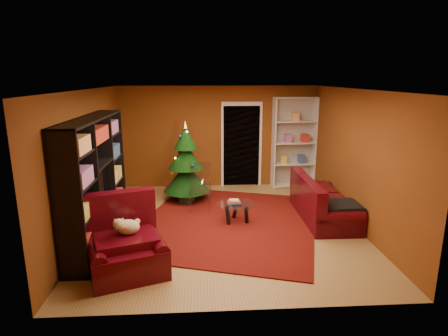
{
  "coord_description": "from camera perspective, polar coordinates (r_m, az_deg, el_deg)",
  "views": [
    {
      "loc": [
        -0.45,
        -6.82,
        2.83
      ],
      "look_at": [
        0.0,
        0.4,
        1.05
      ],
      "focal_mm": 30.0,
      "sensor_mm": 36.0,
      "label": 1
    }
  ],
  "objects": [
    {
      "name": "wall_left",
      "position": [
        7.29,
        -20.02,
        0.86
      ],
      "size": [
        0.05,
        5.5,
        2.6
      ],
      "primitive_type": "cube",
      "color": "brown",
      "rests_on": "ground"
    },
    {
      "name": "gift_box_red",
      "position": [
        9.5,
        -8.18,
        -2.96
      ],
      "size": [
        0.24,
        0.24,
        0.22
      ],
      "primitive_type": "cube",
      "rotation": [
        0.0,
        0.0,
        0.1
      ],
      "color": "maroon",
      "rests_on": "floor"
    },
    {
      "name": "christmas_tree",
      "position": [
        8.61,
        -5.81,
        0.87
      ],
      "size": [
        1.16,
        1.16,
        1.88
      ],
      "primitive_type": null,
      "rotation": [
        0.0,
        0.0,
        -0.11
      ],
      "color": "black",
      "rests_on": "floor"
    },
    {
      "name": "wall_right",
      "position": [
        7.59,
        19.59,
        1.4
      ],
      "size": [
        0.05,
        5.5,
        2.6
      ],
      "primitive_type": "cube",
      "color": "brown",
      "rests_on": "ground"
    },
    {
      "name": "dog",
      "position": [
        5.73,
        -14.4,
        -8.7
      ],
      "size": [
        0.48,
        0.42,
        0.3
      ],
      "primitive_type": null,
      "rotation": [
        0.0,
        0.0,
        0.35
      ],
      "color": "beige",
      "rests_on": "armchair"
    },
    {
      "name": "white_bookshelf",
      "position": [
        9.83,
        10.64,
        3.81
      ],
      "size": [
        1.12,
        0.45,
        2.39
      ],
      "primitive_type": null,
      "rotation": [
        0.0,
        0.0,
        0.05
      ],
      "color": "white",
      "rests_on": "floor"
    },
    {
      "name": "gift_box_green",
      "position": [
        8.68,
        -5.67,
        -4.32
      ],
      "size": [
        0.36,
        0.36,
        0.28
      ],
      "primitive_type": "cube",
      "rotation": [
        0.0,
        0.0,
        -0.36
      ],
      "color": "#235F36",
      "rests_on": "floor"
    },
    {
      "name": "armchair",
      "position": [
        5.76,
        -14.68,
        -10.98
      ],
      "size": [
        1.49,
        1.49,
        0.91
      ],
      "primitive_type": null,
      "rotation": [
        0.0,
        0.0,
        0.35
      ],
      "color": "#39050D",
      "rests_on": "rug"
    },
    {
      "name": "media_unit",
      "position": [
        6.8,
        -19.02,
        -1.84
      ],
      "size": [
        0.44,
        2.83,
        2.17
      ],
      "primitive_type": null,
      "rotation": [
        0.0,
        0.0,
        -0.0
      ],
      "color": "black",
      "rests_on": "floor"
    },
    {
      "name": "doorway",
      "position": [
        9.77,
        2.66,
        3.31
      ],
      "size": [
        1.06,
        0.6,
        2.16
      ],
      "primitive_type": null,
      "color": "black",
      "rests_on": "floor"
    },
    {
      "name": "ceiling",
      "position": [
        6.84,
        0.21,
        12.11
      ],
      "size": [
        5.0,
        5.5,
        0.05
      ],
      "primitive_type": "cube",
      "color": "silver",
      "rests_on": "wall_back"
    },
    {
      "name": "floor",
      "position": [
        7.4,
        0.2,
        -8.85
      ],
      "size": [
        5.0,
        5.5,
        0.05
      ],
      "primitive_type": "cube",
      "color": "olive",
      "rests_on": "ground"
    },
    {
      "name": "acrylic_chair",
      "position": [
        8.0,
        -3.64,
        -3.41
      ],
      "size": [
        0.51,
        0.55,
        0.93
      ],
      "primitive_type": null,
      "rotation": [
        0.0,
        0.0,
        -0.06
      ],
      "color": "#66605B",
      "rests_on": "rug"
    },
    {
      "name": "coffee_table",
      "position": [
        7.45,
        1.92,
        -6.85
      ],
      "size": [
        0.78,
        0.78,
        0.48
      ],
      "primitive_type": null,
      "rotation": [
        0.0,
        0.0,
        0.02
      ],
      "color": "gray",
      "rests_on": "rug"
    },
    {
      "name": "sofa",
      "position": [
        7.85,
        15.01,
        -4.41
      ],
      "size": [
        0.93,
        2.05,
        0.88
      ],
      "primitive_type": null,
      "rotation": [
        0.0,
        0.0,
        1.56
      ],
      "color": "#39050D",
      "rests_on": "rug"
    },
    {
      "name": "rug",
      "position": [
        7.52,
        0.59,
        -8.19
      ],
      "size": [
        4.34,
        4.71,
        0.02
      ],
      "primitive_type": "cube",
      "rotation": [
        0.0,
        0.0,
        -0.3
      ],
      "color": "#590F0A",
      "rests_on": "floor"
    },
    {
      "name": "wall_back",
      "position": [
        9.72,
        -0.88,
        4.77
      ],
      "size": [
        5.0,
        0.05,
        2.6
      ],
      "primitive_type": "cube",
      "color": "brown",
      "rests_on": "ground"
    }
  ]
}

